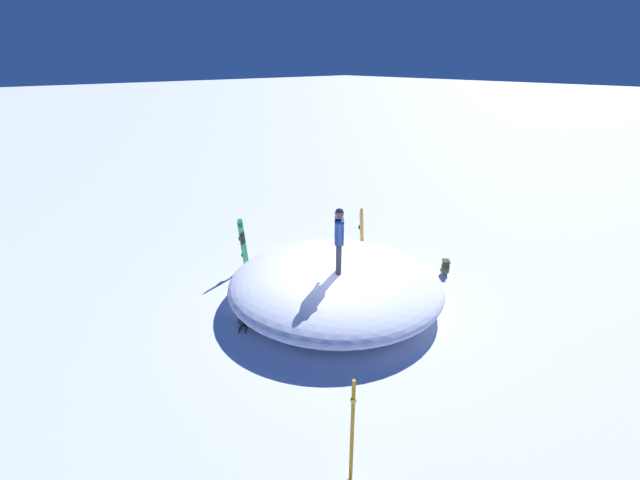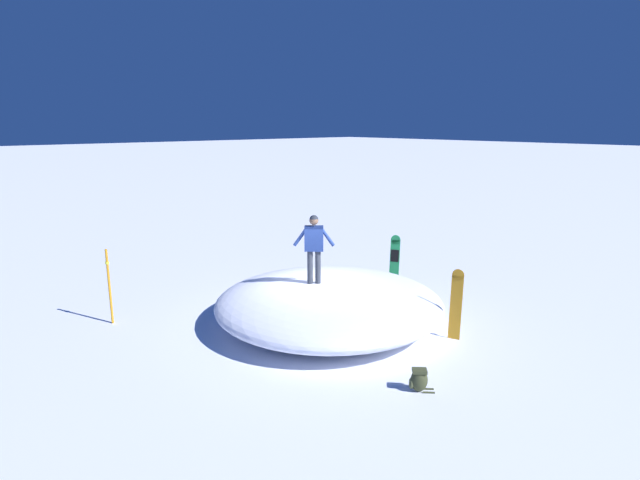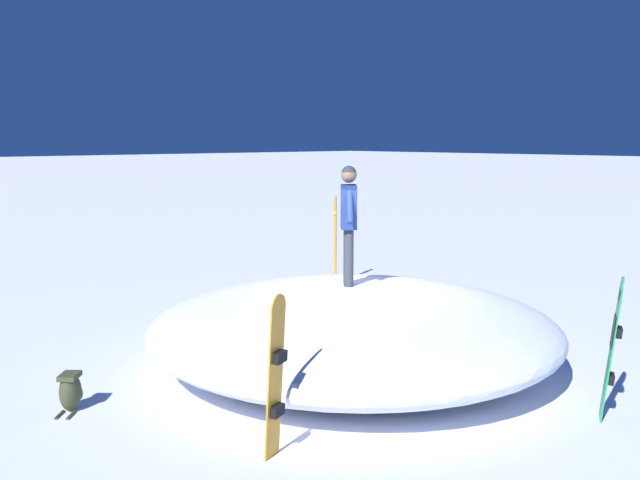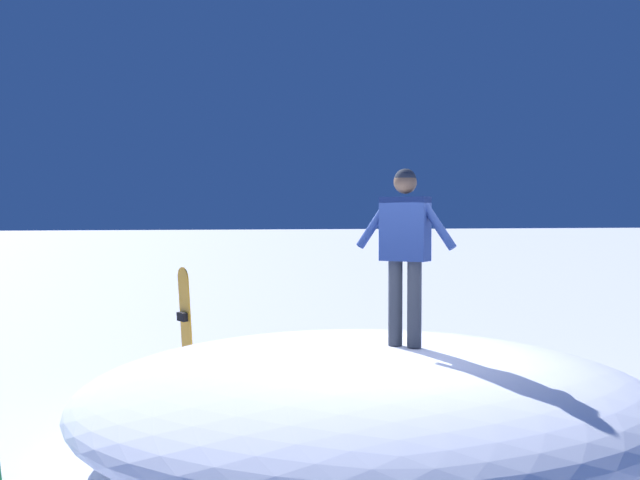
{
  "view_description": "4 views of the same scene",
  "coord_description": "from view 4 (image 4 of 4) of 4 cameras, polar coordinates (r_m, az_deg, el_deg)",
  "views": [
    {
      "loc": [
        -7.06,
        -7.43,
        6.25
      ],
      "look_at": [
        0.2,
        0.69,
        1.74
      ],
      "focal_mm": 24.8,
      "sensor_mm": 36.0,
      "label": 1
    },
    {
      "loc": [
        9.59,
        -8.23,
        5.06
      ],
      "look_at": [
        -0.17,
        0.4,
        2.08
      ],
      "focal_mm": 28.94,
      "sensor_mm": 36.0,
      "label": 2
    },
    {
      "loc": [
        7.4,
        7.18,
        3.23
      ],
      "look_at": [
        0.47,
        -0.35,
        1.76
      ],
      "focal_mm": 39.99,
      "sensor_mm": 36.0,
      "label": 3
    },
    {
      "loc": [
        -6.81,
        2.54,
        2.37
      ],
      "look_at": [
        0.56,
        0.67,
        2.13
      ],
      "focal_mm": 42.49,
      "sensor_mm": 36.0,
      "label": 4
    }
  ],
  "objects": [
    {
      "name": "ground",
      "position": [
        7.65,
        6.16,
        -16.24
      ],
      "size": [
        240.0,
        240.0,
        0.0
      ],
      "primitive_type": "plane",
      "color": "white"
    },
    {
      "name": "snow_mound",
      "position": [
        7.76,
        3.53,
        -11.79
      ],
      "size": [
        6.31,
        6.35,
        1.09
      ],
      "primitive_type": "ellipsoid",
      "rotation": [
        0.0,
        0.0,
        1.67
      ],
      "color": "white",
      "rests_on": "ground"
    },
    {
      "name": "backpack_near",
      "position": [
        11.6,
        2.94,
        -8.76
      ],
      "size": [
        0.48,
        0.48,
        0.47
      ],
      "color": "#383D23",
      "rests_on": "ground"
    },
    {
      "name": "snowboarder_standing",
      "position": [
        7.45,
        6.42,
        0.03
      ],
      "size": [
        0.76,
        0.83,
        1.74
      ],
      "color": "#333842",
      "rests_on": "snow_mound"
    },
    {
      "name": "snowboard_secondary_upright",
      "position": [
        10.03,
        -10.09,
        -6.71
      ],
      "size": [
        0.31,
        0.23,
        1.71
      ],
      "color": "orange",
      "rests_on": "ground"
    }
  ]
}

